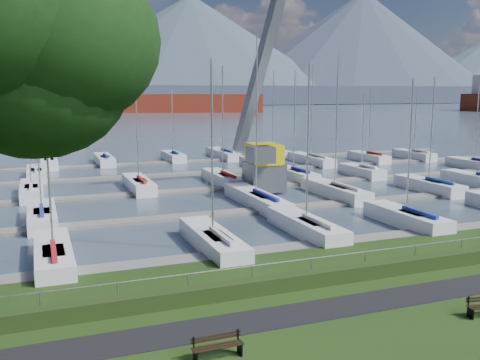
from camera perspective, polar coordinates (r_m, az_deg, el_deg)
name	(u,v)px	position (r m, az deg, el deg)	size (l,w,h in m)	color
path	(365,303)	(24.10, 13.19, -12.63)	(160.00, 2.00, 0.04)	black
water	(62,110)	(281.80, -18.50, 7.13)	(800.00, 540.00, 0.20)	#435262
hedge	(334,276)	(26.02, 9.97, -10.03)	(80.00, 0.70, 0.70)	#233513
fence	(330,256)	(26.08, 9.57, -8.00)	(0.04, 0.04, 80.00)	gray
foothill	(55,95)	(351.60, -19.10, 8.53)	(900.00, 80.00, 12.00)	#3D4559
mountains	(59,39)	(428.11, -18.77, 14.09)	(1190.00, 360.00, 115.00)	#475868
docks	(186,191)	(49.90, -5.76, -1.16)	(90.00, 41.60, 0.25)	slate
bench_left	(217,346)	(19.01, -2.43, -17.30)	(1.81, 0.45, 0.85)	black
crane	(264,130)	(49.91, 2.53, 5.31)	(5.28, 13.27, 22.35)	slate
cargo_ship_mid	(134,103)	(238.59, -11.25, 8.04)	(102.52, 49.80, 21.50)	maroon
sailboat_fleet	(161,130)	(50.70, -8.41, 5.33)	(76.09, 50.03, 13.81)	maroon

